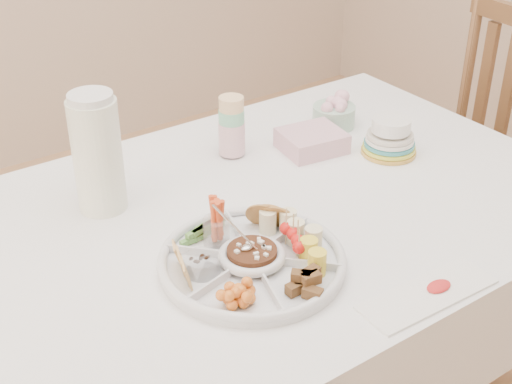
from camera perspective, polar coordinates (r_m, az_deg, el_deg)
dining_table at (r=1.90m, az=1.07°, el=-10.83°), size 1.52×1.02×0.76m
chair at (r=2.41m, az=15.69°, el=1.65°), size 0.47×0.47×1.04m
party_tray at (r=1.46m, az=-0.32°, el=-5.33°), size 0.46×0.46×0.04m
bean_dip at (r=1.46m, az=-0.32°, el=-5.09°), size 0.12×0.12×0.04m
tortillas at (r=1.55m, az=0.62°, el=-1.92°), size 0.12×0.12×0.06m
carrot_cucumber at (r=1.51m, az=-4.03°, el=-2.14°), size 0.14×0.14×0.10m
pita_raisins at (r=1.42m, az=-5.32°, el=-5.60°), size 0.12×0.12×0.06m
cherries at (r=1.35m, az=-1.42°, el=-8.04°), size 0.12×0.12×0.04m
granola_chunks at (r=1.39m, az=3.74°, el=-6.93°), size 0.12×0.12×0.04m
banana_tomato at (r=1.48m, az=4.46°, el=-3.20°), size 0.15×0.15×0.10m
cup_stack at (r=1.86m, az=-1.97°, el=5.68°), size 0.08×0.08×0.19m
thermos at (r=1.64m, az=-12.60°, el=3.17°), size 0.12×0.12×0.29m
flower_bowl at (r=2.05m, az=6.26°, el=6.45°), size 0.15×0.15×0.09m
napkin_stack at (r=1.92m, az=4.49°, el=4.10°), size 0.18×0.16×0.05m
plate_stack at (r=1.92m, az=10.66°, el=4.31°), size 0.16×0.16×0.09m
placemat at (r=1.44m, az=13.57°, el=-7.96°), size 0.30×0.11×0.01m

